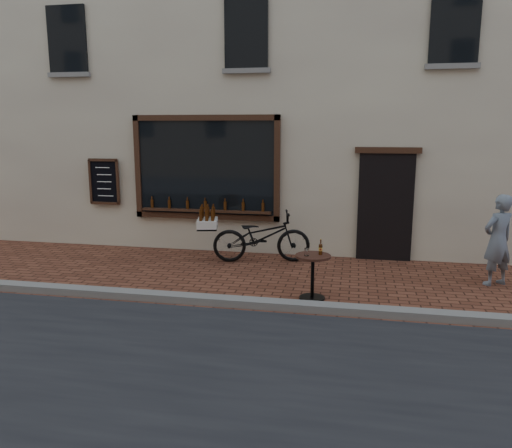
# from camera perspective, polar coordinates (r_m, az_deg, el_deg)

# --- Properties ---
(ground) EXTENTS (90.00, 90.00, 0.00)m
(ground) POSITION_cam_1_polar(r_m,az_deg,el_deg) (7.56, 0.80, -10.04)
(ground) COLOR #52291A
(ground) RESTS_ON ground
(kerb) EXTENTS (90.00, 0.25, 0.12)m
(kerb) POSITION_cam_1_polar(r_m,az_deg,el_deg) (7.72, 1.07, -9.10)
(kerb) COLOR slate
(kerb) RESTS_ON ground
(shop_building) EXTENTS (28.00, 6.20, 10.00)m
(shop_building) POSITION_cam_1_polar(r_m,az_deg,el_deg) (13.68, 6.17, 20.57)
(shop_building) COLOR beige
(shop_building) RESTS_ON ground
(cargo_bicycle) EXTENTS (2.36, 1.13, 1.11)m
(cargo_bicycle) POSITION_cam_1_polar(r_m,az_deg,el_deg) (10.15, 0.40, -1.40)
(cargo_bicycle) COLOR black
(cargo_bicycle) RESTS_ON ground
(bistro_table) EXTENTS (0.57, 0.57, 0.97)m
(bistro_table) POSITION_cam_1_polar(r_m,az_deg,el_deg) (8.01, 6.52, -4.98)
(bistro_table) COLOR black
(bistro_table) RESTS_ON ground
(pedestrian) EXTENTS (0.70, 0.63, 1.60)m
(pedestrian) POSITION_cam_1_polar(r_m,az_deg,el_deg) (9.56, 25.92, -1.67)
(pedestrian) COLOR slate
(pedestrian) RESTS_ON ground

